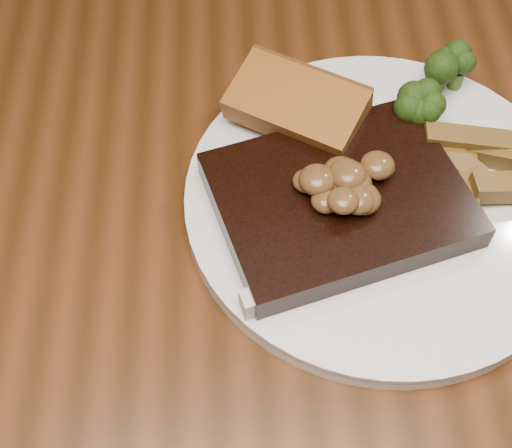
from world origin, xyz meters
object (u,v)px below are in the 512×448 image
at_px(chair_far, 83,16).
at_px(potato_wedges, 469,184).
at_px(dining_table, 240,300).
at_px(plate, 380,201).
at_px(steak, 339,201).
at_px(garlic_bread, 295,122).

relative_size(chair_far, potato_wedges, 8.59).
xyz_separation_m(dining_table, plate, (0.11, 0.03, 0.10)).
distance_m(plate, steak, 0.04).
bearing_deg(steak, garlic_bread, 91.14).
relative_size(plate, garlic_bread, 2.89).
xyz_separation_m(dining_table, potato_wedges, (0.18, 0.03, 0.12)).
height_order(plate, steak, steak).
distance_m(chair_far, steak, 0.75).
height_order(plate, potato_wedges, potato_wedges).
height_order(dining_table, steak, steak).
xyz_separation_m(steak, potato_wedges, (0.10, 0.01, -0.00)).
distance_m(chair_far, plate, 0.75).
bearing_deg(plate, steak, -161.04).
bearing_deg(garlic_bread, dining_table, -86.11).
bearing_deg(steak, potato_wedges, -10.03).
height_order(dining_table, plate, plate).
xyz_separation_m(dining_table, steak, (0.08, 0.02, 0.12)).
relative_size(plate, potato_wedges, 3.13).
relative_size(dining_table, plate, 5.25).
xyz_separation_m(dining_table, garlic_bread, (0.05, 0.10, 0.12)).
height_order(dining_table, garlic_bread, garlic_bread).
distance_m(dining_table, steak, 0.14).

